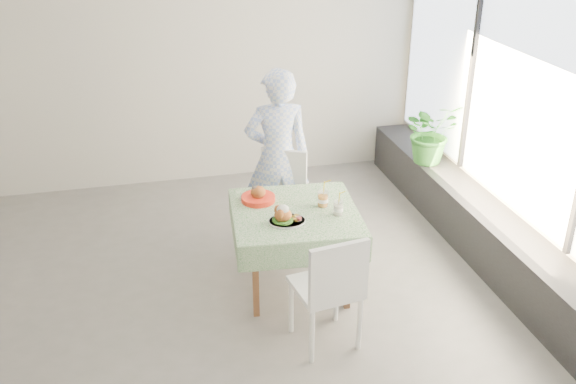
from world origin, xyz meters
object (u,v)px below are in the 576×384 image
object	(u,v)px
chair_far	(279,220)
chair_near	(326,309)
cafe_table	(295,240)
potted_plant	(431,132)
juice_cup_orange	(323,199)
main_dish	(285,217)
diner	(277,156)

from	to	relation	value
chair_far	chair_near	bearing A→B (deg)	-88.93
cafe_table	potted_plant	size ratio (longest dim) A/B	1.69
juice_cup_orange	cafe_table	bearing A→B (deg)	-171.61
main_dish	diner	bearing A→B (deg)	80.31
chair_near	juice_cup_orange	bearing A→B (deg)	75.89
cafe_table	potted_plant	bearing A→B (deg)	34.84
juice_cup_orange	chair_far	bearing A→B (deg)	110.00
cafe_table	diner	size ratio (longest dim) A/B	0.66
main_dish	chair_far	bearing A→B (deg)	80.68
main_dish	juice_cup_orange	bearing A→B (deg)	29.32
chair_far	juice_cup_orange	bearing A→B (deg)	-70.00
main_dish	potted_plant	world-z (taller)	potted_plant
chair_far	potted_plant	world-z (taller)	potted_plant
cafe_table	chair_far	size ratio (longest dim) A/B	1.19
chair_far	main_dish	world-z (taller)	chair_far
cafe_table	potted_plant	xyz separation A→B (m)	(1.80, 1.26, 0.37)
diner	juice_cup_orange	size ratio (longest dim) A/B	6.33
chair_far	chair_near	distance (m)	1.49
diner	potted_plant	world-z (taller)	diner
chair_near	main_dish	bearing A→B (deg)	105.30
main_dish	potted_plant	xyz separation A→B (m)	(1.93, 1.43, 0.04)
main_dish	potted_plant	distance (m)	2.41
cafe_table	potted_plant	world-z (taller)	potted_plant
chair_far	cafe_table	bearing A→B (deg)	-91.01
potted_plant	chair_far	bearing A→B (deg)	-162.48
cafe_table	juice_cup_orange	distance (m)	0.43
cafe_table	main_dish	bearing A→B (deg)	-126.37
juice_cup_orange	chair_near	bearing A→B (deg)	-104.11
chair_near	juice_cup_orange	distance (m)	1.00
diner	main_dish	world-z (taller)	diner
potted_plant	diner	bearing A→B (deg)	-168.97
cafe_table	main_dish	xyz separation A→B (m)	(-0.13, -0.18, 0.33)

